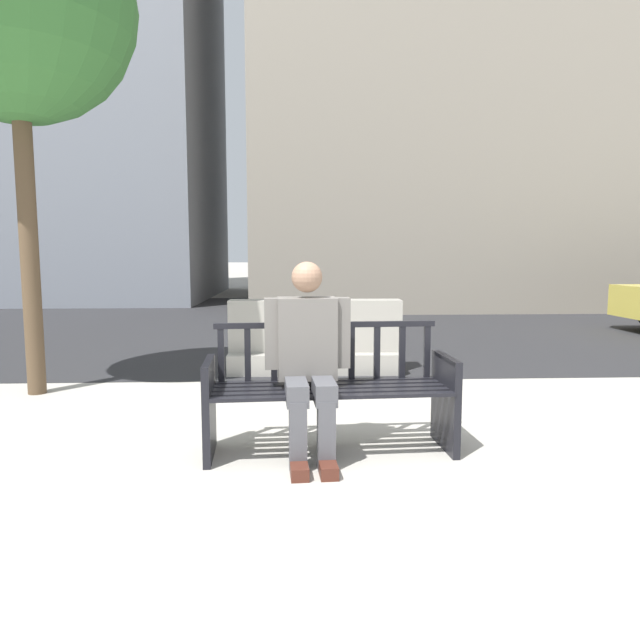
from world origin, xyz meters
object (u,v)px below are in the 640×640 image
street_bench (329,395)px  street_tree (15,3)px  jersey_barrier_centre (315,342)px  seated_person (308,355)px

street_bench → street_tree: (-2.78, 1.78, 3.25)m
jersey_barrier_centre → street_tree: (-2.79, -0.97, 3.31)m
seated_person → jersey_barrier_centre: (0.15, 2.82, -0.35)m
street_bench → jersey_barrier_centre: size_ratio=0.86×
jersey_barrier_centre → street_tree: 4.43m
street_bench → jersey_barrier_centre: street_bench is taller
jersey_barrier_centre → street_bench: bearing=-90.1°
jersey_barrier_centre → seated_person: bearing=-93.1°
street_bench → jersey_barrier_centre: (0.00, 2.76, -0.06)m
seated_person → jersey_barrier_centre: seated_person is taller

